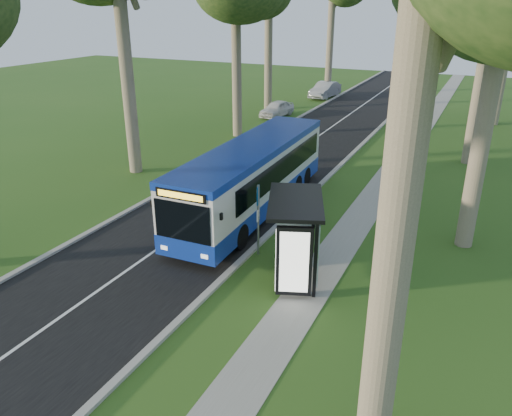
{
  "coord_description": "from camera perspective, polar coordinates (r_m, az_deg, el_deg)",
  "views": [
    {
      "loc": [
        7.63,
        -14.04,
        9.15
      ],
      "look_at": [
        -0.14,
        2.42,
        1.6
      ],
      "focal_mm": 35.0,
      "sensor_mm": 36.0,
      "label": 1
    }
  ],
  "objects": [
    {
      "name": "footpath",
      "position": [
        26.13,
        13.45,
        1.41
      ],
      "size": [
        1.5,
        100.0,
        0.02
      ],
      "primitive_type": "cube",
      "color": "gray",
      "rests_on": "ground"
    },
    {
      "name": "litter_bin",
      "position": [
        21.99,
        6.25,
        -0.68
      ],
      "size": [
        0.6,
        0.6,
        1.06
      ],
      "rotation": [
        0.0,
        0.0,
        0.12
      ],
      "color": "black",
      "rests_on": "ground"
    },
    {
      "name": "bus_stop_sign",
      "position": [
        18.85,
        0.25,
        -0.52
      ],
      "size": [
        0.14,
        0.4,
        2.87
      ],
      "rotation": [
        0.0,
        0.0,
        0.25
      ],
      "color": "gray",
      "rests_on": "ground"
    },
    {
      "name": "centre_line",
      "position": [
        28.02,
        0.4,
        3.52
      ],
      "size": [
        0.12,
        100.0,
        0.0
      ],
      "primitive_type": "cube",
      "color": "white",
      "rests_on": "road"
    },
    {
      "name": "bus_shelter",
      "position": [
        16.86,
        4.37,
        -2.36
      ],
      "size": [
        2.92,
        3.83,
        2.92
      ],
      "rotation": [
        0.0,
        0.0,
        0.36
      ],
      "color": "black",
      "rests_on": "ground"
    },
    {
      "name": "car_white",
      "position": [
        43.57,
        2.39,
        11.27
      ],
      "size": [
        2.1,
        4.08,
        1.33
      ],
      "primitive_type": "imported",
      "rotation": [
        0.0,
        0.0,
        -0.14
      ],
      "color": "silver",
      "rests_on": "ground"
    },
    {
      "name": "road",
      "position": [
        28.02,
        0.4,
        3.49
      ],
      "size": [
        7.0,
        100.0,
        0.02
      ],
      "primitive_type": "cube",
      "color": "black",
      "rests_on": "ground"
    },
    {
      "name": "kerb_west",
      "position": [
        29.57,
        -5.78,
        4.51
      ],
      "size": [
        0.25,
        100.0,
        0.12
      ],
      "primitive_type": "cube",
      "color": "#9E9B93",
      "rests_on": "ground"
    },
    {
      "name": "ground",
      "position": [
        18.41,
        -2.85,
        -7.3
      ],
      "size": [
        120.0,
        120.0,
        0.0
      ],
      "primitive_type": "plane",
      "color": "#2D561B",
      "rests_on": "ground"
    },
    {
      "name": "car_silver",
      "position": [
        52.92,
        7.9,
        13.23
      ],
      "size": [
        2.14,
        4.92,
        1.57
      ],
      "primitive_type": "imported",
      "rotation": [
        0.0,
        0.0,
        -0.1
      ],
      "color": "#9FA1A7",
      "rests_on": "ground"
    },
    {
      "name": "bus",
      "position": [
        22.94,
        -0.41,
        3.5
      ],
      "size": [
        2.81,
        12.21,
        3.22
      ],
      "rotation": [
        0.0,
        0.0,
        0.02
      ],
      "color": "white",
      "rests_on": "ground"
    },
    {
      "name": "kerb_east",
      "position": [
        26.81,
        7.21,
        2.52
      ],
      "size": [
        0.25,
        100.0,
        0.12
      ],
      "primitive_type": "cube",
      "color": "#9E9B93",
      "rests_on": "ground"
    }
  ]
}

